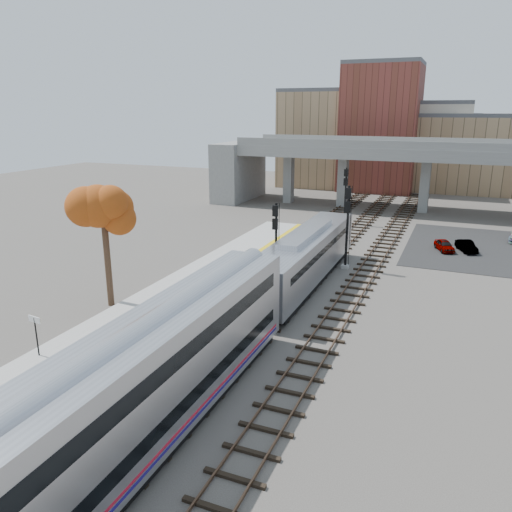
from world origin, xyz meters
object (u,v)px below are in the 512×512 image
Objects in this scene: locomotive at (306,256)px; coach at (125,403)px; car_a at (444,245)px; signal_mast_near at (276,247)px; signal_mast_far at (345,197)px; car_b at (466,246)px; tree at (103,210)px; signal_mast_mid at (347,228)px.

coach is at bearing -90.00° from locomotive.
locomotive is 17.36m from car_a.
coach reaches higher than locomotive.
car_a is at bearing 52.67° from signal_mast_near.
car_b is (13.71, -7.67, -2.67)m from signal_mast_far.
signal_mast_far is at bearing 95.32° from locomotive.
signal_mast_far is 33.41m from tree.
signal_mast_mid is 19.99m from tree.
tree reaches higher than signal_mast_mid.
car_a reaches higher than car_b.
signal_mast_near is at bearing -123.29° from signal_mast_mid.
car_a is at bearing 172.76° from car_b.
coach is 45.19m from signal_mast_far.
coach is 17.82m from tree.
coach is 27.89m from signal_mast_mid.
signal_mast_mid is at bearing -76.70° from signal_mast_far.
car_b is at bearing 72.79° from coach.
locomotive is 15.35m from tree.
car_b is at bearing 52.01° from locomotive.
car_b is at bearing 45.18° from signal_mast_mid.
tree is 2.84× the size of car_b.
coach is 7.79× the size of car_b.
car_a is (7.64, 9.14, -3.00)m from signal_mast_mid.
car_a is 0.97× the size of car_b.
signal_mast_near is (-2.10, -1.05, 0.82)m from locomotive.
locomotive is 5.72m from signal_mast_mid.
coach is 8.01× the size of car_a.
locomotive is at bearing 39.79° from tree.
locomotive is 2.94× the size of signal_mast_near.
signal_mast_far is at bearing 128.64° from car_b.
tree is at bearing 130.50° from coach.
signal_mast_far is (-2.10, 45.14, 0.44)m from coach.
signal_mast_near reaches higher than car_b.
signal_mast_mid is at bearing 47.70° from tree.
signal_mast_near is (-2.10, 21.56, 0.31)m from coach.
signal_mast_near is 19.52m from car_a.
signal_mast_near is 0.71× the size of tree.
signal_mast_near is 7.49m from signal_mast_mid.
signal_mast_far is at bearing 90.00° from signal_mast_near.
signal_mast_near reaches higher than car_a.
coach is 3.49× the size of signal_mast_mid.
coach is at bearing -129.36° from car_b.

